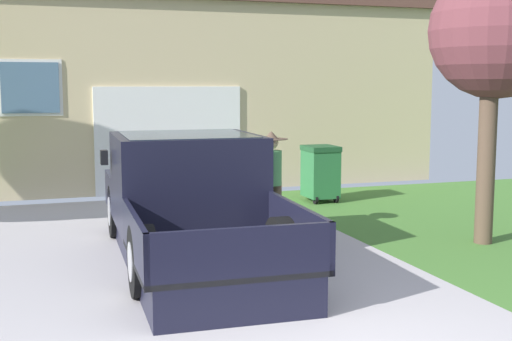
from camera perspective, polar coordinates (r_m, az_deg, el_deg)
pickup_truck at (r=9.22m, az=-5.79°, el=-2.73°), size 2.10×5.14×1.66m
person_with_hat at (r=10.41m, az=1.29°, el=-0.28°), size 0.51×0.51×1.61m
handbag at (r=10.44m, az=2.35°, el=-4.76°), size 0.29×0.19×0.44m
house_with_garage at (r=17.98m, az=-5.38°, el=7.46°), size 10.67×6.87×4.73m
front_yard_tree at (r=10.41m, az=20.14°, el=11.30°), size 1.93×2.02×4.05m
wheeled_trash_bin at (r=13.49m, az=5.46°, el=-0.08°), size 0.60×0.72×1.11m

